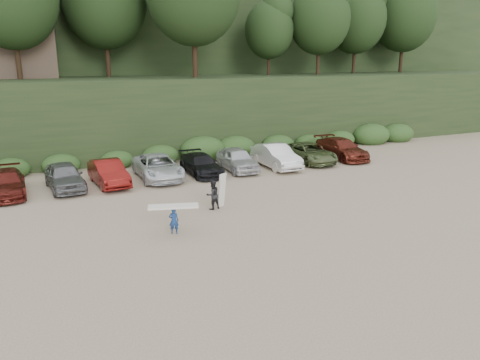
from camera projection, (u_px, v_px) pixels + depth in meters
name	position (u px, v px, depth m)	size (l,w,h in m)	color
ground	(282.00, 218.00, 22.65)	(120.00, 120.00, 0.00)	tan
hillside_backdrop	(118.00, 23.00, 51.24)	(90.00, 41.50, 28.00)	black
parked_cars	(142.00, 169.00, 29.48)	(34.04, 6.13, 1.64)	#AFB0B4
child_surfer	(174.00, 214.00, 20.46)	(2.26, 1.20, 1.30)	navy
adult_surfer	(213.00, 194.00, 23.87)	(1.25, 0.71, 1.80)	black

